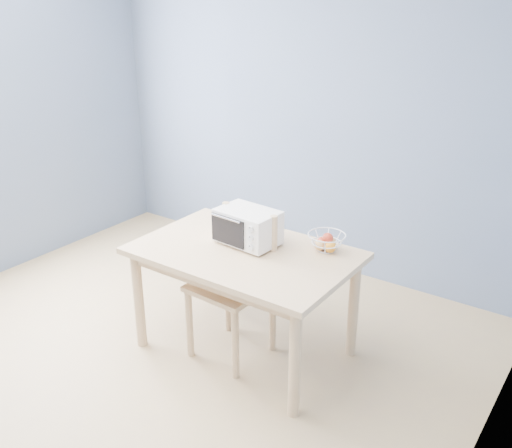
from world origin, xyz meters
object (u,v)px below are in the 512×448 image
Objects in this scene: dining_table at (244,264)px; dining_chair at (235,286)px; toaster_oven at (246,226)px; fruit_basket at (326,242)px.

dining_chair is at bearing -145.23° from dining_table.
toaster_oven is at bearing 120.53° from dining_table.
toaster_oven is 0.53m from fruit_basket.
toaster_oven is at bearing 96.27° from dining_chair.
fruit_basket is at bearing 26.75° from toaster_oven.
toaster_oven is (-0.06, 0.10, 0.22)m from dining_table.
toaster_oven is 0.41m from dining_chair.
dining_table is at bearing -55.05° from toaster_oven.
dining_table is 0.17m from dining_chair.
fruit_basket reaches higher than dining_table.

